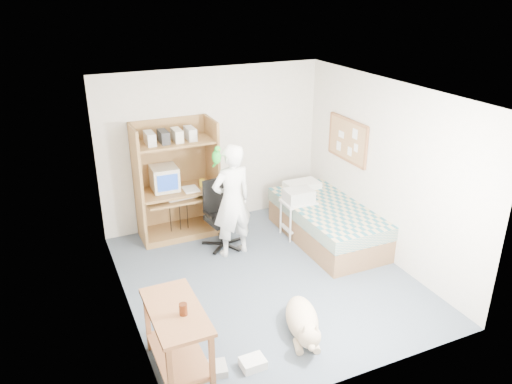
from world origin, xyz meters
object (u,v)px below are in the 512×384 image
computer_hutch (176,185)px  dog (303,321)px  office_chair (221,223)px  printer_cart (298,212)px  bed (327,222)px  person (232,201)px  side_desk (177,331)px

computer_hutch → dog: 3.07m
computer_hutch → dog: bearing=-79.1°
computer_hutch → dog: (0.57, -2.95, -0.64)m
office_chair → printer_cart: 1.20m
bed → person: bearing=172.6°
person → office_chair: bearing=-87.3°
side_desk → printer_cart: side_desk is taller
person → computer_hutch: bearing=-68.0°
computer_hutch → office_chair: bearing=-52.6°
side_desk → computer_hutch: bearing=73.9°
bed → office_chair: (-1.52, 0.49, 0.07)m
computer_hutch → person: computer_hutch is taller
computer_hutch → dog: size_ratio=1.70×
office_chair → dog: bearing=-95.8°
office_chair → dog: (0.09, -2.33, -0.18)m
office_chair → dog: 2.33m
side_desk → dog: size_ratio=0.94×
bed → printer_cart: bearing=138.1°
dog → person: bearing=109.4°
computer_hutch → dog: computer_hutch is taller
bed → side_desk: side_desk is taller
side_desk → person: (1.39, 2.01, 0.34)m
office_chair → bed: bearing=-26.1°
bed → side_desk: (-2.85, -1.82, 0.21)m
person → dog: (0.03, -2.02, -0.65)m
person → printer_cart: size_ratio=2.84×
bed → printer_cart: size_ratio=3.46×
bed → side_desk: size_ratio=2.02×
computer_hutch → side_desk: computer_hutch is taller
dog → printer_cart: size_ratio=1.82×
computer_hutch → printer_cart: size_ratio=3.08×
side_desk → printer_cart: (2.52, 2.11, -0.11)m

